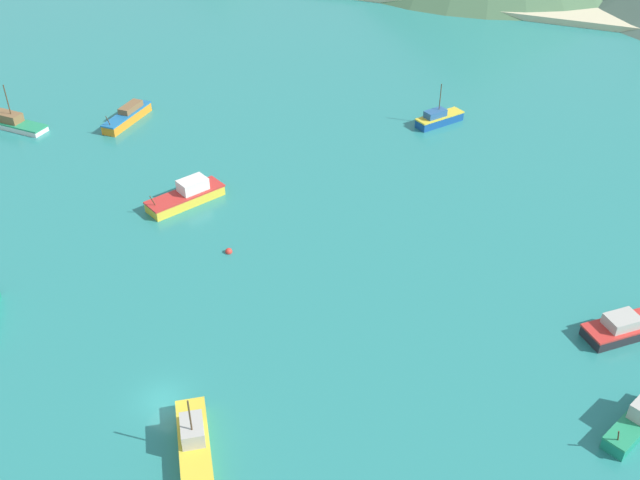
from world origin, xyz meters
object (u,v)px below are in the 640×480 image
fishing_boat_2 (187,195)px  buoy_0 (229,251)px  fishing_boat_1 (13,122)px  fishing_boat_3 (128,116)px  fishing_boat_6 (195,450)px  fishing_boat_8 (628,326)px  fishing_boat_0 (439,118)px  fishing_boat_4 (639,418)px

fishing_boat_2 → buoy_0: size_ratio=12.52×
fishing_boat_1 → fishing_boat_3: size_ratio=1.04×
fishing_boat_2 → buoy_0: fishing_boat_2 is taller
fishing_boat_6 → fishing_boat_3: bearing=129.1°
fishing_boat_1 → fishing_boat_2: size_ratio=1.01×
fishing_boat_2 → fishing_boat_8: 50.66m
fishing_boat_2 → fishing_boat_8: bearing=-5.2°
fishing_boat_0 → fishing_boat_6: bearing=-92.2°
fishing_boat_2 → fishing_boat_8: fishing_boat_2 is taller
fishing_boat_0 → fishing_boat_6: size_ratio=0.74×
fishing_boat_0 → fishing_boat_6: 64.99m
fishing_boat_6 → fishing_boat_4: bearing=27.3°
fishing_boat_0 → fishing_boat_3: size_ratio=0.77×
fishing_boat_2 → buoy_0: 12.00m
fishing_boat_4 → fishing_boat_8: (-1.47, 11.68, -0.20)m
fishing_boat_3 → fishing_boat_1: bearing=-151.1°
fishing_boat_4 → fishing_boat_8: 11.77m
fishing_boat_2 → fishing_boat_3: (-19.42, 15.93, -0.09)m
buoy_0 → fishing_boat_4: bearing=-11.9°
fishing_boat_0 → fishing_boat_2: bearing=-124.9°
fishing_boat_1 → fishing_boat_3: fishing_boat_1 is taller
fishing_boat_3 → fishing_boat_6: size_ratio=0.96×
fishing_boat_6 → fishing_boat_0: bearing=87.8°
fishing_boat_3 → fishing_boat_0: bearing=21.3°
fishing_boat_1 → fishing_boat_8: size_ratio=1.16×
fishing_boat_3 → buoy_0: fishing_boat_3 is taller
fishing_boat_3 → fishing_boat_8: fishing_boat_3 is taller
fishing_boat_0 → fishing_boat_2: size_ratio=0.75×
fishing_boat_0 → fishing_boat_2: fishing_boat_0 is taller
fishing_boat_6 → fishing_boat_2: bearing=121.6°
buoy_0 → fishing_boat_0: bearing=71.7°
fishing_boat_1 → fishing_boat_4: fishing_boat_1 is taller
fishing_boat_1 → fishing_boat_3: (14.14, 7.81, 0.10)m
fishing_boat_4 → fishing_boat_6: size_ratio=0.79×
fishing_boat_4 → fishing_boat_0: bearing=121.2°
fishing_boat_1 → fishing_boat_4: (85.48, -24.36, 0.24)m
fishing_boat_0 → fishing_boat_4: size_ratio=0.93×
fishing_boat_2 → fishing_boat_3: 25.12m
buoy_0 → fishing_boat_1: bearing=160.3°
fishing_boat_6 → buoy_0: (-10.62, 25.34, -0.78)m
fishing_boat_4 → fishing_boat_8: size_ratio=0.92×
fishing_boat_1 → fishing_boat_6: (53.66, -40.75, 0.11)m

